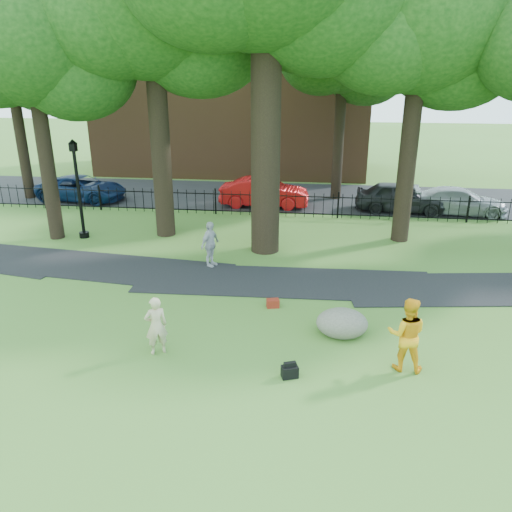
# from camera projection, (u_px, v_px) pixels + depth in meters

# --- Properties ---
(ground) EXTENTS (120.00, 120.00, 0.00)m
(ground) POSITION_uv_depth(u_px,v_px,m) (237.00, 338.00, 13.37)
(ground) COLOR #477027
(ground) RESTS_ON ground
(footpath) EXTENTS (36.07, 3.85, 0.03)m
(footpath) POSITION_uv_depth(u_px,v_px,m) (285.00, 282.00, 16.88)
(footpath) COLOR black
(footpath) RESTS_ON ground
(street) EXTENTS (80.00, 7.00, 0.02)m
(street) POSITION_uv_depth(u_px,v_px,m) (282.00, 197.00, 28.24)
(street) COLOR black
(street) RESTS_ON ground
(iron_fence) EXTENTS (44.00, 0.04, 1.20)m
(iron_fence) POSITION_uv_depth(u_px,v_px,m) (276.00, 204.00, 24.31)
(iron_fence) COLOR black
(iron_fence) RESTS_ON ground
(brick_building) EXTENTS (18.00, 8.00, 12.00)m
(brick_building) POSITION_uv_depth(u_px,v_px,m) (234.00, 81.00, 34.03)
(brick_building) COLOR brown
(brick_building) RESTS_ON ground
(tree_row) EXTENTS (26.82, 7.96, 12.42)m
(tree_row) POSITION_uv_depth(u_px,v_px,m) (284.00, 29.00, 18.26)
(tree_row) COLOR black
(tree_row) RESTS_ON ground
(woman) EXTENTS (0.68, 0.60, 1.55)m
(woman) POSITION_uv_depth(u_px,v_px,m) (156.00, 326.00, 12.42)
(woman) COLOR tan
(woman) RESTS_ON ground
(man) EXTENTS (0.97, 0.80, 1.85)m
(man) POSITION_uv_depth(u_px,v_px,m) (407.00, 334.00, 11.71)
(man) COLOR orange
(man) RESTS_ON ground
(pedestrian) EXTENTS (0.77, 1.07, 1.69)m
(pedestrian) POSITION_uv_depth(u_px,v_px,m) (210.00, 244.00, 17.96)
(pedestrian) COLOR #B1B1B6
(pedestrian) RESTS_ON ground
(boulder) EXTENTS (1.61, 1.36, 0.81)m
(boulder) POSITION_uv_depth(u_px,v_px,m) (342.00, 321.00, 13.41)
(boulder) COLOR slate
(boulder) RESTS_ON ground
(lamppost) EXTENTS (0.41, 0.41, 4.15)m
(lamppost) POSITION_uv_depth(u_px,v_px,m) (79.00, 191.00, 20.70)
(lamppost) COLOR black
(lamppost) RESTS_ON ground
(backpack) EXTENTS (0.44, 0.36, 0.29)m
(backpack) POSITION_uv_depth(u_px,v_px,m) (290.00, 372.00, 11.64)
(backpack) COLOR black
(backpack) RESTS_ON ground
(red_bag) EXTENTS (0.42, 0.32, 0.26)m
(red_bag) POSITION_uv_depth(u_px,v_px,m) (273.00, 303.00, 15.08)
(red_bag) COLOR maroon
(red_bag) RESTS_ON ground
(red_sedan) EXTENTS (4.58, 1.64, 1.50)m
(red_sedan) POSITION_uv_depth(u_px,v_px,m) (264.00, 192.00, 25.96)
(red_sedan) COLOR #BB0E10
(red_sedan) RESTS_ON ground
(navy_van) EXTENTS (5.04, 2.75, 1.34)m
(navy_van) POSITION_uv_depth(u_px,v_px,m) (82.00, 188.00, 27.23)
(navy_van) COLOR #0E2148
(navy_van) RESTS_ON ground
(grey_car) EXTENTS (4.53, 2.09, 1.50)m
(grey_car) POSITION_uv_depth(u_px,v_px,m) (400.00, 197.00, 25.04)
(grey_car) COLOR black
(grey_car) RESTS_ON ground
(silver_car) EXTENTS (4.61, 2.17, 1.30)m
(silver_car) POSITION_uv_depth(u_px,v_px,m) (460.00, 201.00, 24.65)
(silver_car) COLOR gray
(silver_car) RESTS_ON ground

